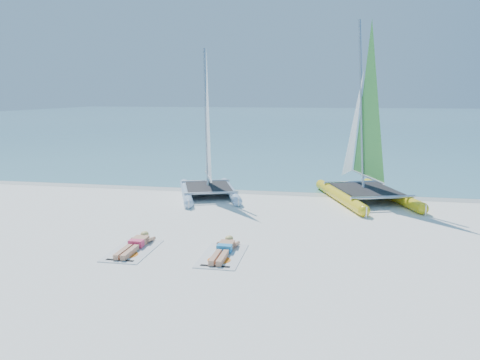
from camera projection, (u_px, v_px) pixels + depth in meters
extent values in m
plane|color=white|center=(250.00, 229.00, 13.79)|extent=(140.00, 140.00, 0.00)
cube|color=#76BBC5|center=(315.00, 118.00, 74.64)|extent=(140.00, 115.00, 0.01)
cube|color=beige|center=(272.00, 191.00, 19.10)|extent=(140.00, 1.40, 0.01)
cylinder|color=#B7D9F0|center=(186.00, 192.00, 18.12)|extent=(1.64, 3.76, 0.34)
cone|color=#B7D9F0|center=(184.00, 182.00, 20.20)|extent=(0.47, 0.58, 0.33)
cylinder|color=#B7D9F0|center=(230.00, 191.00, 18.39)|extent=(1.64, 3.76, 0.34)
cone|color=#B7D9F0|center=(224.00, 181.00, 20.46)|extent=(0.47, 0.58, 0.33)
cube|color=black|center=(208.00, 186.00, 18.22)|extent=(2.29, 2.57, 0.03)
cylinder|color=silver|center=(206.00, 117.00, 18.41)|extent=(0.42, 0.99, 5.34)
cylinder|color=yellow|center=(340.00, 196.00, 17.32)|extent=(1.85, 4.43, 0.40)
cone|color=yellow|center=(319.00, 183.00, 19.76)|extent=(0.55, 0.67, 0.38)
cylinder|color=yellow|center=(391.00, 194.00, 17.60)|extent=(1.85, 4.43, 0.40)
cone|color=yellow|center=(365.00, 182.00, 20.04)|extent=(0.55, 0.67, 0.38)
cube|color=black|center=(366.00, 189.00, 17.42)|extent=(2.66, 3.00, 0.03)
cylinder|color=silver|center=(361.00, 104.00, 17.64)|extent=(0.48, 1.16, 6.27)
cube|color=silver|center=(133.00, 250.00, 11.88)|extent=(1.00, 1.85, 0.02)
cube|color=tan|center=(139.00, 241.00, 12.27)|extent=(0.36, 0.55, 0.17)
cube|color=#ED3763|center=(136.00, 243.00, 12.08)|extent=(0.37, 0.22, 0.17)
cube|color=tan|center=(126.00, 252.00, 11.51)|extent=(0.31, 0.85, 0.13)
sphere|color=tan|center=(145.00, 236.00, 12.62)|extent=(0.21, 0.21, 0.21)
ellipsoid|color=#DDC268|center=(145.00, 234.00, 12.62)|extent=(0.22, 0.24, 0.15)
cube|color=silver|center=(222.00, 256.00, 11.49)|extent=(1.00, 1.85, 0.02)
cube|color=tan|center=(226.00, 246.00, 11.89)|extent=(0.36, 0.55, 0.17)
cube|color=#268CCF|center=(224.00, 248.00, 11.70)|extent=(0.37, 0.22, 0.17)
cube|color=tan|center=(219.00, 258.00, 11.12)|extent=(0.31, 0.85, 0.13)
sphere|color=tan|center=(229.00, 240.00, 12.24)|extent=(0.21, 0.21, 0.21)
ellipsoid|color=#DDC268|center=(229.00, 238.00, 12.24)|extent=(0.22, 0.24, 0.15)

